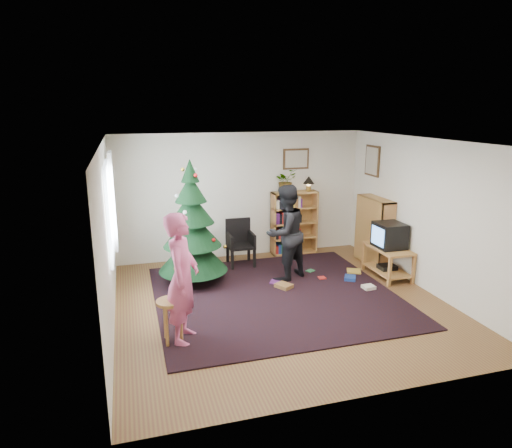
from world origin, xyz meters
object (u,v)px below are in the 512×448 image
object	(u,v)px
picture_back	(296,159)
christmas_tree	(192,233)
person_by_chair	(285,233)
potted_plant	(286,181)
crt_tv	(389,235)
picture_right	(372,161)
bookshelf_back	(294,222)
table_lamp	(309,181)
armchair	(239,241)
bookshelf_right	(374,230)
stool	(170,310)
tv_stand	(388,259)
person_standing	(182,278)

from	to	relation	value
picture_back	christmas_tree	bearing A→B (deg)	-152.20
person_by_chair	potted_plant	bearing A→B (deg)	-136.68
christmas_tree	crt_tv	xyz separation A→B (m)	(3.40, -0.67, -0.13)
picture_right	crt_tv	xyz separation A→B (m)	(-0.26, -1.18, -1.18)
picture_right	person_by_chair	bearing A→B (deg)	-159.54
christmas_tree	picture_right	bearing A→B (deg)	7.86
bookshelf_back	table_lamp	bearing A→B (deg)	0.00
bookshelf_back	armchair	distance (m)	1.34
christmas_tree	table_lamp	distance (m)	2.86
bookshelf_back	bookshelf_right	bearing A→B (deg)	-39.89
armchair	table_lamp	bearing A→B (deg)	14.56
potted_plant	table_lamp	world-z (taller)	potted_plant
armchair	potted_plant	size ratio (longest dim) A/B	1.89
picture_back	picture_right	bearing A→B (deg)	-28.69
picture_right	stool	size ratio (longest dim) A/B	1.02
bookshelf_back	potted_plant	world-z (taller)	potted_plant
bookshelf_back	crt_tv	bearing A→B (deg)	-57.40
bookshelf_right	stool	distance (m)	4.61
picture_back	tv_stand	bearing A→B (deg)	-60.65
armchair	bookshelf_right	bearing A→B (deg)	-14.04
tv_stand	potted_plant	size ratio (longest dim) A/B	2.00
bookshelf_back	picture_right	bearing A→B (deg)	-23.03
tv_stand	crt_tv	xyz separation A→B (m)	(-0.00, 0.00, 0.44)
picture_right	bookshelf_right	size ratio (longest dim) A/B	0.46
stool	picture_right	bearing A→B (deg)	30.65
bookshelf_back	tv_stand	bearing A→B (deg)	-57.34
christmas_tree	armchair	distance (m)	1.30
bookshelf_right	tv_stand	world-z (taller)	bookshelf_right
picture_right	christmas_tree	size ratio (longest dim) A/B	0.28
bookshelf_back	armchair	xyz separation A→B (m)	(-1.27, -0.39, -0.19)
tv_stand	bookshelf_back	bearing A→B (deg)	122.66
stool	potted_plant	bearing A→B (deg)	49.43
picture_right	person_by_chair	size ratio (longest dim) A/B	0.35
stool	person_standing	world-z (taller)	person_standing
armchair	potted_plant	world-z (taller)	potted_plant
picture_back	table_lamp	bearing A→B (deg)	-29.68
crt_tv	potted_plant	distance (m)	2.34
tv_stand	crt_tv	size ratio (longest dim) A/B	1.85
christmas_tree	bookshelf_back	size ratio (longest dim) A/B	1.66
christmas_tree	tv_stand	distance (m)	3.52
person_by_chair	table_lamp	size ratio (longest dim) A/B	5.51
picture_right	potted_plant	size ratio (longest dim) A/B	1.27
crt_tv	armchair	bearing A→B (deg)	150.13
picture_right	christmas_tree	bearing A→B (deg)	-172.14
picture_back	picture_right	size ratio (longest dim) A/B	0.92
picture_right	crt_tv	bearing A→B (deg)	-102.35
potted_plant	table_lamp	xyz separation A→B (m)	(0.50, 0.00, -0.03)
christmas_tree	bookshelf_back	world-z (taller)	christmas_tree
stool	potted_plant	world-z (taller)	potted_plant
christmas_tree	crt_tv	bearing A→B (deg)	-11.19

